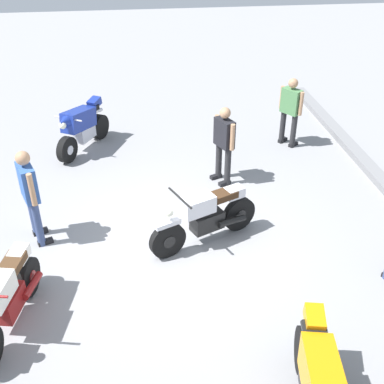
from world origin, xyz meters
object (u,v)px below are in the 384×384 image
Objects in this scene: motorcycle_orange_sportbike at (318,383)px; person_in_blue_shirt at (30,191)px; motorcycle_blue_sportbike at (82,126)px; person_in_black_shirt at (224,141)px; motorcycle_silver_cruiser at (205,217)px; motorcycle_cream_vintage at (7,300)px; person_in_green_shirt at (290,108)px.

person_in_blue_shirt is at bearing -124.87° from motorcycle_orange_sportbike.
motorcycle_blue_sportbike is 1.03× the size of person_in_blue_shirt.
person_in_blue_shirt is (1.58, -3.56, 0.06)m from person_in_black_shirt.
motorcycle_silver_cruiser is 1.09× the size of motorcycle_blue_sportbike.
person_in_black_shirt reaches higher than motorcycle_silver_cruiser.
motorcycle_orange_sportbike is 5.28m from person_in_blue_shirt.
motorcycle_silver_cruiser is 1.01× the size of motorcycle_cream_vintage.
motorcycle_cream_vintage is at bearing -114.66° from person_in_blue_shirt.
person_in_black_shirt is (-3.54, 3.65, 0.45)m from motorcycle_cream_vintage.
motorcycle_blue_sportbike is 3.52m from person_in_blue_shirt.
motorcycle_orange_sportbike is 7.15m from person_in_green_shirt.
motorcycle_cream_vintage is 5.11m from person_in_black_shirt.
motorcycle_blue_sportbike is 3.54m from person_in_black_shirt.
motorcycle_orange_sportbike is at bearing 66.37° from person_in_black_shirt.
motorcycle_cream_vintage is (1.53, -2.97, -0.03)m from motorcycle_silver_cruiser.
motorcycle_orange_sportbike reaches higher than motorcycle_silver_cruiser.
person_in_blue_shirt is at bearing 19.77° from motorcycle_blue_sportbike.
motorcycle_blue_sportbike is 1.09× the size of person_in_black_shirt.
motorcycle_orange_sportbike is (1.87, 3.70, 0.11)m from motorcycle_cream_vintage.
person_in_black_shirt reaches higher than motorcycle_blue_sportbike.
motorcycle_silver_cruiser reaches higher than motorcycle_cream_vintage.
motorcycle_blue_sportbike reaches higher than motorcycle_cream_vintage.
person_in_green_shirt is (-5.04, 5.50, 0.45)m from motorcycle_cream_vintage.
motorcycle_silver_cruiser is at bearing -161.00° from person_in_green_shirt.
motorcycle_cream_vintage is at bearing 20.02° from person_in_black_shirt.
person_in_blue_shirt reaches higher than person_in_green_shirt.
motorcycle_silver_cruiser is 2.95m from person_in_blue_shirt.
person_in_green_shirt is at bearing 7.68° from person_in_blue_shirt.
motorcycle_silver_cruiser is 3.34m from motorcycle_cream_vintage.
person_in_blue_shirt is 6.22m from person_in_green_shirt.
motorcycle_cream_vintage is 1.18× the size of person_in_black_shirt.
person_in_black_shirt reaches higher than motorcycle_orange_sportbike.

